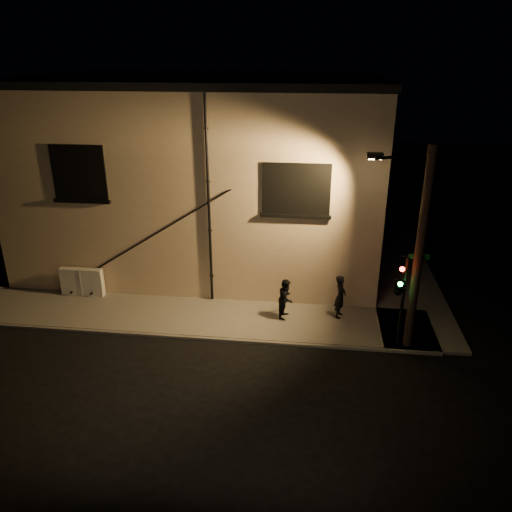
# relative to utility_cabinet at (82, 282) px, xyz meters

# --- Properties ---
(ground) EXTENTS (90.00, 90.00, 0.00)m
(ground) POSITION_rel_utility_cabinet_xyz_m (7.39, -2.70, -0.73)
(ground) COLOR black
(sidewalk) EXTENTS (21.00, 16.00, 0.12)m
(sidewalk) POSITION_rel_utility_cabinet_xyz_m (8.62, 1.69, -0.67)
(sidewalk) COLOR slate
(sidewalk) RESTS_ON ground
(building) EXTENTS (16.20, 12.23, 8.80)m
(building) POSITION_rel_utility_cabinet_xyz_m (4.40, 6.29, 3.68)
(building) COLOR beige
(building) RESTS_ON ground
(utility_cabinet) EXTENTS (1.85, 0.31, 1.22)m
(utility_cabinet) POSITION_rel_utility_cabinet_xyz_m (0.00, 0.00, 0.00)
(utility_cabinet) COLOR white
(utility_cabinet) RESTS_ON sidewalk
(pedestrian_a) EXTENTS (0.56, 0.72, 1.75)m
(pedestrian_a) POSITION_rel_utility_cabinet_xyz_m (10.87, -0.61, 0.27)
(pedestrian_a) COLOR black
(pedestrian_a) RESTS_ON sidewalk
(pedestrian_b) EXTENTS (0.77, 0.90, 1.60)m
(pedestrian_b) POSITION_rel_utility_cabinet_xyz_m (8.77, -0.87, 0.19)
(pedestrian_b) COLOR black
(pedestrian_b) RESTS_ON sidewalk
(traffic_signal) EXTENTS (1.35, 2.04, 3.46)m
(traffic_signal) POSITION_rel_utility_cabinet_xyz_m (12.70, -2.41, 1.72)
(traffic_signal) COLOR black
(traffic_signal) RESTS_ON sidewalk
(streetlamp_pole) EXTENTS (2.03, 1.39, 7.24)m
(streetlamp_pole) POSITION_rel_utility_cabinet_xyz_m (13.13, -2.32, 3.11)
(streetlamp_pole) COLOR black
(streetlamp_pole) RESTS_ON ground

